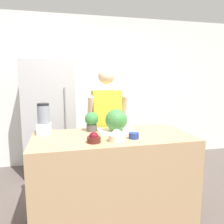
# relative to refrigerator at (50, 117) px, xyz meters

# --- Properties ---
(wall_back) EXTENTS (8.00, 0.06, 2.60)m
(wall_back) POSITION_rel_refrigerator_xyz_m (0.71, 0.37, 0.40)
(wall_back) COLOR white
(wall_back) RESTS_ON ground_plane
(counter_island) EXTENTS (1.71, 0.81, 0.92)m
(counter_island) POSITION_rel_refrigerator_xyz_m (0.71, -1.37, -0.44)
(counter_island) COLOR tan
(counter_island) RESTS_ON ground_plane
(refrigerator) EXTENTS (0.78, 0.66, 1.80)m
(refrigerator) POSITION_rel_refrigerator_xyz_m (0.00, 0.00, 0.00)
(refrigerator) COLOR #B7B7BC
(refrigerator) RESTS_ON ground_plane
(person) EXTENTS (0.52, 0.27, 1.67)m
(person) POSITION_rel_refrigerator_xyz_m (0.76, -0.79, -0.04)
(person) COLOR #4C608C
(person) RESTS_ON ground_plane
(cutting_board) EXTENTS (0.41, 0.28, 0.01)m
(cutting_board) POSITION_rel_refrigerator_xyz_m (0.79, -1.22, 0.03)
(cutting_board) COLOR white
(cutting_board) RESTS_ON counter_island
(watermelon) EXTENTS (0.25, 0.25, 0.25)m
(watermelon) POSITION_rel_refrigerator_xyz_m (0.78, -1.23, 0.16)
(watermelon) COLOR #3D7F3D
(watermelon) RESTS_ON cutting_board
(bowl_cherries) EXTENTS (0.13, 0.13, 0.10)m
(bowl_cherries) POSITION_rel_refrigerator_xyz_m (0.47, -1.58, 0.06)
(bowl_cherries) COLOR #511E19
(bowl_cherries) RESTS_ON counter_island
(bowl_cream) EXTENTS (0.16, 0.16, 0.12)m
(bowl_cream) POSITION_rel_refrigerator_xyz_m (0.69, -1.59, 0.07)
(bowl_cream) COLOR beige
(bowl_cream) RESTS_ON counter_island
(bowl_small_blue) EXTENTS (0.10, 0.10, 0.06)m
(bowl_small_blue) POSITION_rel_refrigerator_xyz_m (0.89, -1.54, 0.05)
(bowl_small_blue) COLOR navy
(bowl_small_blue) RESTS_ON counter_island
(blender) EXTENTS (0.15, 0.15, 0.34)m
(blender) POSITION_rel_refrigerator_xyz_m (-0.02, -1.14, 0.18)
(blender) COLOR silver
(blender) RESTS_ON counter_island
(potted_plant) EXTENTS (0.16, 0.16, 0.22)m
(potted_plant) POSITION_rel_refrigerator_xyz_m (0.51, -1.12, 0.14)
(potted_plant) COLOR #514C47
(potted_plant) RESTS_ON counter_island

